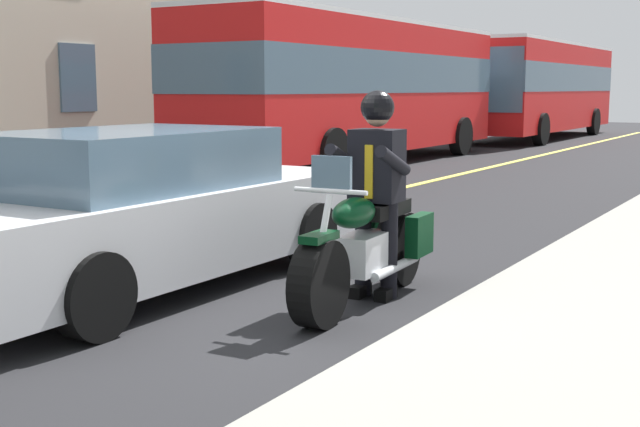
# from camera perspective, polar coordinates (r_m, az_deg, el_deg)

# --- Properties ---
(ground_plane) EXTENTS (80.00, 80.00, 0.00)m
(ground_plane) POSITION_cam_1_polar(r_m,az_deg,el_deg) (7.10, -8.11, -5.89)
(ground_plane) COLOR black
(lane_center_stripe) EXTENTS (60.00, 0.16, 0.01)m
(lane_center_stripe) POSITION_cam_1_polar(r_m,az_deg,el_deg) (8.48, -18.69, -3.86)
(lane_center_stripe) COLOR #E5DB4C
(lane_center_stripe) RESTS_ON ground_plane
(motorcycle_main) EXTENTS (2.22, 0.68, 1.26)m
(motorcycle_main) POSITION_cam_1_polar(r_m,az_deg,el_deg) (6.91, 3.18, -2.38)
(motorcycle_main) COLOR black
(motorcycle_main) RESTS_ON ground_plane
(rider_main) EXTENTS (0.65, 0.58, 1.74)m
(rider_main) POSITION_cam_1_polar(r_m,az_deg,el_deg) (7.00, 3.83, 2.59)
(rider_main) COLOR black
(rider_main) RESTS_ON ground_plane
(bus_near) EXTENTS (11.05, 2.70, 3.30)m
(bus_near) POSITION_cam_1_polar(r_m,az_deg,el_deg) (30.60, 14.62, 8.48)
(bus_near) COLOR red
(bus_near) RESTS_ON ground_plane
(bus_far) EXTENTS (11.05, 2.70, 3.30)m
(bus_far) POSITION_cam_1_polar(r_m,az_deg,el_deg) (19.71, 2.47, 8.86)
(bus_far) COLOR red
(bus_far) RESTS_ON ground_plane
(car_dark) EXTENTS (4.60, 1.92, 1.40)m
(car_dark) POSITION_cam_1_polar(r_m,az_deg,el_deg) (7.58, -12.08, 0.24)
(car_dark) COLOR silver
(car_dark) RESTS_ON ground_plane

